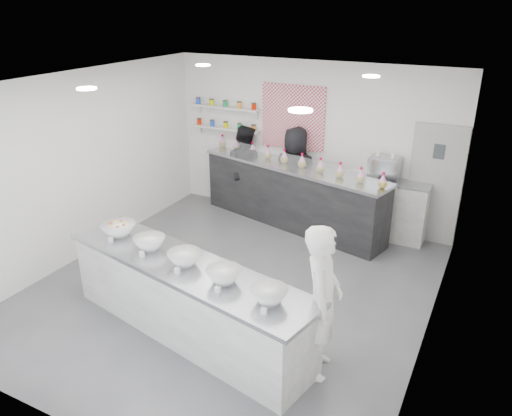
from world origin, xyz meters
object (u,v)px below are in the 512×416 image
(prep_counter, at_px, (187,299))
(staff_left, at_px, (245,169))
(espresso_ledge, at_px, (385,209))
(espresso_machine, at_px, (384,169))
(staff_right, at_px, (295,175))
(woman_prep, at_px, (322,302))
(back_bar, at_px, (292,195))

(prep_counter, height_order, staff_left, staff_left)
(espresso_ledge, relative_size, staff_left, 0.83)
(espresso_machine, bearing_deg, staff_right, -179.34)
(espresso_machine, distance_m, woman_prep, 3.87)
(back_bar, distance_m, espresso_machine, 1.76)
(woman_prep, distance_m, staff_left, 4.87)
(staff_left, distance_m, staff_right, 1.08)
(staff_right, bearing_deg, prep_counter, 85.73)
(back_bar, bearing_deg, prep_counter, -73.49)
(espresso_machine, xyz_separation_m, woman_prep, (0.28, -3.84, -0.36))
(espresso_ledge, height_order, espresso_machine, espresso_machine)
(back_bar, xyz_separation_m, espresso_ledge, (1.68, 0.27, -0.05))
(staff_left, bearing_deg, woman_prep, 135.01)
(espresso_ledge, xyz_separation_m, staff_right, (-1.74, -0.02, 0.38))
(espresso_ledge, xyz_separation_m, staff_left, (-2.82, -0.02, 0.33))
(staff_right, bearing_deg, espresso_machine, 173.31)
(espresso_ledge, height_order, staff_left, staff_left)
(prep_counter, bearing_deg, staff_right, 105.12)
(prep_counter, xyz_separation_m, back_bar, (-0.15, 3.68, 0.09))
(woman_prep, bearing_deg, back_bar, 13.75)
(woman_prep, bearing_deg, prep_counter, 79.63)
(prep_counter, height_order, staff_right, staff_right)
(staff_left, bearing_deg, espresso_machine, -172.92)
(prep_counter, relative_size, staff_right, 2.00)
(woman_prep, height_order, staff_left, woman_prep)
(back_bar, bearing_deg, espresso_machine, 23.67)
(woman_prep, relative_size, staff_right, 1.00)
(back_bar, xyz_separation_m, staff_right, (-0.06, 0.25, 0.33))
(back_bar, height_order, espresso_ledge, back_bar)
(staff_right, bearing_deg, back_bar, 95.83)
(espresso_ledge, height_order, woman_prep, woman_prep)
(espresso_machine, relative_size, staff_left, 0.30)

